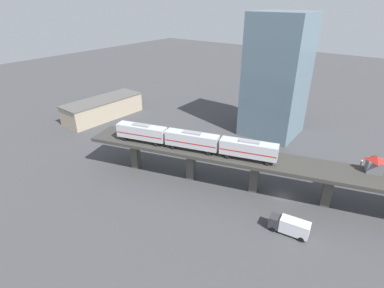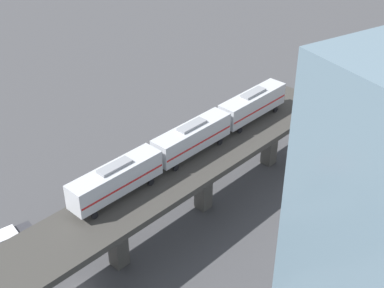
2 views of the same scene
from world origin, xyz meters
name	(u,v)px [view 1 (image 1 of 2)]	position (x,y,z in m)	size (l,w,h in m)	color
ground_plane	(282,196)	(0.00, 0.00, 0.00)	(400.00, 400.00, 0.00)	#424244
elevated_viaduct	(288,168)	(0.05, -0.19, 7.26)	(33.21, 90.80, 8.49)	#393733
subway_train	(192,140)	(-7.01, 19.56, 11.03)	(12.86, 36.55, 4.45)	silver
signal_hut	(375,164)	(6.68, -14.75, 10.29)	(3.98, 3.98, 3.40)	slate
street_car_silver	(295,172)	(10.13, 0.90, 0.94)	(2.40, 4.60, 1.89)	#B7BABF
delivery_truck	(290,226)	(-10.35, -5.12, 1.76)	(3.05, 7.41, 3.20)	#333338
street_lamp	(359,171)	(13.78, -12.02, 4.11)	(0.44, 0.44, 6.94)	black
warehouse_building	(103,108)	(8.26, 70.33, 3.41)	(29.06, 11.69, 6.80)	tan
office_tower	(277,77)	(31.18, 16.18, 18.00)	(16.00, 16.00, 36.00)	slate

